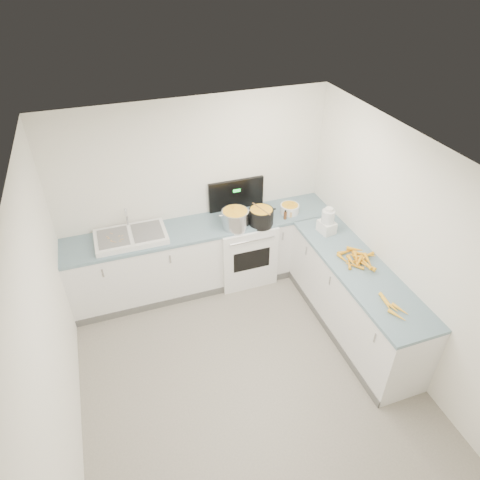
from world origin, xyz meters
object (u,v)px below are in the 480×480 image
object	(u,v)px
sink	(131,237)
steel_pot	(235,219)
food_processor	(327,222)
spice_jar	(291,214)
stove	(243,247)
black_pot	(261,217)
extract_bottle	(285,215)
mixing_bowl	(290,209)

from	to	relation	value
sink	steel_pot	world-z (taller)	sink
steel_pot	food_processor	xyz separation A→B (m)	(1.03, -0.49, 0.04)
spice_jar	stove	bearing A→B (deg)	165.24
sink	stove	bearing A→B (deg)	-0.62
stove	spice_jar	world-z (taller)	stove
black_pot	extract_bottle	distance (m)	0.34
stove	food_processor	world-z (taller)	stove
spice_jar	black_pot	bearing A→B (deg)	-177.95
stove	extract_bottle	bearing A→B (deg)	-19.45
mixing_bowl	food_processor	world-z (taller)	food_processor
sink	mixing_bowl	distance (m)	2.09
spice_jar	food_processor	bearing A→B (deg)	-60.12
black_pot	food_processor	world-z (taller)	food_processor
steel_pot	mixing_bowl	distance (m)	0.80
spice_jar	steel_pot	bearing A→B (deg)	178.50
stove	black_pot	distance (m)	0.61
stove	extract_bottle	size ratio (longest dim) A/B	13.11
mixing_bowl	steel_pot	bearing A→B (deg)	-174.06
stove	mixing_bowl	distance (m)	0.83
extract_bottle	food_processor	xyz separation A→B (m)	(0.36, -0.45, 0.10)
sink	black_pot	size ratio (longest dim) A/B	2.72
stove	food_processor	distance (m)	1.24
sink	black_pot	world-z (taller)	sink
extract_bottle	spice_jar	bearing A→B (deg)	14.13
steel_pot	food_processor	distance (m)	1.15
spice_jar	sink	bearing A→B (deg)	175.13
steel_pot	mixing_bowl	bearing A→B (deg)	5.94
steel_pot	black_pot	xyz separation A→B (m)	(0.34, -0.04, -0.01)
black_pot	food_processor	bearing A→B (deg)	-33.15
black_pot	extract_bottle	size ratio (longest dim) A/B	3.05
extract_bottle	steel_pot	bearing A→B (deg)	176.38
black_pot	steel_pot	bearing A→B (deg)	174.01
stove	black_pot	bearing A→B (deg)	-44.37
stove	steel_pot	bearing A→B (deg)	-138.61
sink	black_pot	distance (m)	1.64
black_pot	sink	bearing A→B (deg)	173.33
stove	steel_pot	xyz separation A→B (m)	(-0.16, -0.14, 0.57)
mixing_bowl	stove	bearing A→B (deg)	174.88
stove	sink	world-z (taller)	stove
stove	food_processor	bearing A→B (deg)	-35.73
black_pot	spice_jar	bearing A→B (deg)	2.05
sink	steel_pot	xyz separation A→B (m)	(1.29, -0.16, 0.07)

